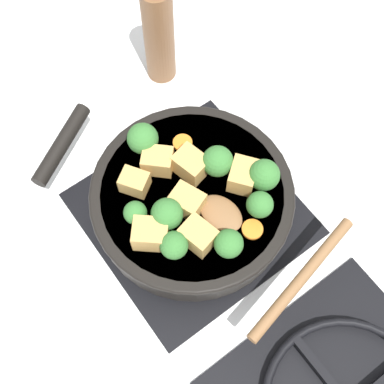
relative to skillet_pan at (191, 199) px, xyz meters
name	(u,v)px	position (x,y,z in m)	size (l,w,h in m)	color
ground_plane	(192,214)	(0.00, 0.00, -0.06)	(2.40, 2.40, 0.00)	white
front_burner_grate	(192,211)	(0.00, 0.00, -0.05)	(0.31, 0.31, 0.03)	black
skillet_pan	(191,199)	(0.00, 0.00, 0.00)	(0.33, 0.39, 0.06)	black
wooden_spoon	(264,248)	(-0.03, 0.13, 0.03)	(0.22, 0.21, 0.02)	brown
tofu_cube_center_large	(151,234)	(0.09, 0.03, 0.04)	(0.05, 0.04, 0.04)	tan
tofu_cube_near_handle	(198,236)	(0.04, 0.07, 0.04)	(0.05, 0.04, 0.04)	tan
tofu_cube_east_chunk	(157,161)	(0.01, -0.06, 0.04)	(0.04, 0.04, 0.04)	tan
tofu_cube_west_chunk	(243,176)	(-0.07, 0.03, 0.04)	(0.05, 0.04, 0.04)	tan
tofu_cube_back_piece	(135,182)	(0.06, -0.05, 0.04)	(0.04, 0.03, 0.03)	tan
tofu_cube_front_piece	(187,202)	(0.02, 0.02, 0.04)	(0.04, 0.04, 0.04)	tan
tofu_cube_mid_small	(191,165)	(-0.02, -0.03, 0.04)	(0.05, 0.04, 0.04)	tan
broccoli_floret_near_spoon	(135,213)	(0.09, -0.01, 0.05)	(0.03, 0.03, 0.04)	#709956
broccoli_floret_center_top	(143,139)	(0.01, -0.10, 0.05)	(0.05, 0.05, 0.05)	#709956
broccoli_floret_east_rim	(229,244)	(0.01, 0.10, 0.05)	(0.04, 0.04, 0.05)	#709956
broccoli_floret_west_rim	(260,205)	(-0.06, 0.08, 0.05)	(0.04, 0.04, 0.05)	#709956
broccoli_floret_north_edge	(264,175)	(-0.09, 0.05, 0.05)	(0.05, 0.05, 0.05)	#709956
broccoli_floret_south_cluster	(218,161)	(-0.05, 0.00, 0.05)	(0.05, 0.05, 0.05)	#709956
broccoli_floret_mid_floret	(167,214)	(0.05, 0.02, 0.05)	(0.05, 0.05, 0.05)	#709956
broccoli_floret_small_inner	(174,245)	(0.07, 0.06, 0.05)	(0.04, 0.04, 0.05)	#709956
carrot_slice_orange_thin	(252,229)	(-0.03, 0.10, 0.03)	(0.03, 0.03, 0.01)	orange
carrot_slice_near_center	(183,143)	(-0.04, -0.07, 0.03)	(0.03, 0.03, 0.01)	orange
carrot_slice_edge_slice	(218,156)	(-0.07, -0.02, 0.03)	(0.03, 0.03, 0.01)	orange
pepper_mill	(159,32)	(-0.12, -0.26, 0.05)	(0.05, 0.05, 0.23)	brown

